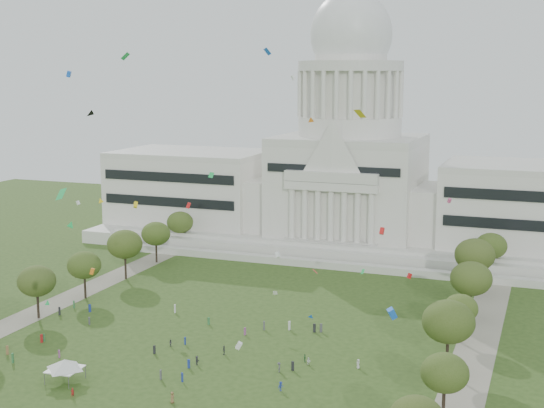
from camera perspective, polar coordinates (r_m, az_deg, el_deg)
The scene contains 28 objects.
ground at distance 140.87m, azimuth -6.59°, elevation -12.64°, with size 400.00×400.00×0.00m, color #2F4919.
capitol at distance 238.98m, azimuth 5.78°, elevation 2.22°, with size 160.00×64.50×91.30m.
path_left at distance 189.07m, azimuth -15.52°, elevation -7.04°, with size 8.00×160.00×0.04m, color gray.
path_right at distance 155.61m, azimuth 15.05°, elevation -10.70°, with size 8.00×160.00×0.04m, color gray.
row_tree_r_1 at distance 123.54m, azimuth 12.88°, elevation -12.30°, with size 7.58×7.58×10.78m.
row_tree_l_2 at distance 175.34m, azimuth -17.30°, elevation -5.56°, with size 8.42×8.42×11.97m.
row_tree_r_2 at distance 141.00m, azimuth 13.15°, elevation -8.63°, with size 9.55×9.55×13.58m.
row_tree_l_3 at distance 187.78m, azimuth -13.96°, elevation -4.49°, with size 8.12×8.12×11.55m.
row_tree_r_3 at distance 157.90m, azimuth 14.02°, elevation -7.64°, with size 7.01×7.01×9.98m.
row_tree_l_4 at distance 202.56m, azimuth -11.03°, elevation -3.00°, with size 9.29×9.29×13.21m.
row_tree_r_4 at distance 172.14m, azimuth 14.77°, elevation -5.45°, with size 9.19×9.19×13.06m.
row_tree_l_5 at distance 218.97m, azimuth -8.74°, elevation -2.23°, with size 8.33×8.33×11.85m.
row_tree_r_5 at distance 191.57m, azimuth 15.02°, elevation -3.73°, with size 9.82×9.82×13.96m.
row_tree_l_6 at distance 235.38m, azimuth -6.94°, elevation -1.38°, with size 8.19×8.19×11.64m.
row_tree_r_6 at distance 209.13m, azimuth 16.17°, elevation -3.05°, with size 8.42×8.42×11.97m.
event_tent at distance 140.66m, azimuth -15.35°, elevation -11.55°, with size 7.83×7.83×4.19m.
person_0 at distance 143.21m, azimuth 6.51°, elevation -11.87°, with size 0.87×0.57×1.79m, color silver.
person_2 at distance 143.91m, azimuth 2.78°, elevation -11.76°, with size 0.74×0.46×1.52m, color silver.
person_3 at distance 140.67m, azimuth 0.53°, elevation -12.19°, with size 1.20×0.62×1.86m, color #4C4C51.
person_4 at distance 149.07m, azimuth -3.64°, elevation -10.92°, with size 1.09×0.60×1.86m, color #4C4C51.
person_5 at distance 144.66m, azimuth -5.67°, elevation -11.63°, with size 1.62×0.64×1.75m, color #4C4C51.
person_6 at distance 129.71m, azimuth -7.52°, elevation -14.24°, with size 0.94×0.61×1.92m, color olive.
person_7 at distance 135.10m, azimuth -14.79°, elevation -13.56°, with size 0.58×0.42×1.59m, color #B21E1E.
person_8 at distance 154.41m, azimuth -7.63°, elevation -10.33°, with size 0.69×0.43×1.43m, color #4C4C51.
person_9 at distance 133.08m, azimuth 0.66°, elevation -13.56°, with size 1.09×0.56×1.69m, color navy.
person_10 at distance 145.45m, azimuth 2.49°, elevation -11.52°, with size 0.89×0.49×1.52m, color #33723F.
distant_crowd at distance 158.99m, azimuth -8.29°, elevation -9.68°, with size 60.20×38.23×1.94m.
kite_swarm at distance 137.78m, azimuth -5.99°, elevation -1.50°, with size 85.14×101.79×54.98m.
Camera 1 is at (60.08, -115.59, 53.60)m, focal length 50.00 mm.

